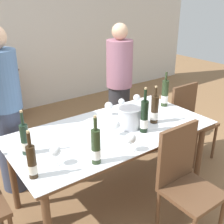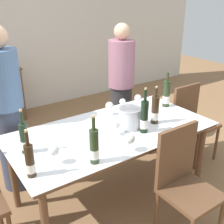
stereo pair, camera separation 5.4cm
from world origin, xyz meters
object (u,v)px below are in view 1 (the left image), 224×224
object	(u,v)px
person_host	(6,114)
chair_right_end	(190,116)
wine_glass_1	(109,106)
wine_glass_2	(137,98)
dining_table	(112,136)
chair_near_front	(184,177)
wine_bottle_0	(32,162)
wine_glass_5	(56,152)
wine_bottle_4	(96,147)
wine_bottle_1	(165,94)
wine_bottle_2	(144,117)
wine_glass_0	(122,102)
ice_bucket	(130,117)
wine_glass_3	(131,139)
wine_bottle_5	(155,110)
person_guest_left	(119,87)
wine_bottle_3	(25,140)
wine_glass_4	(115,125)

from	to	relation	value
person_host	chair_right_end	bearing A→B (deg)	-17.79
wine_glass_1	chair_right_end	distance (m)	1.13
wine_glass_2	chair_right_end	xyz separation A→B (m)	(0.69, -0.22, -0.32)
dining_table	chair_near_front	distance (m)	0.75
wine_bottle_0	wine_glass_5	distance (m)	0.20
chair_near_front	chair_right_end	bearing A→B (deg)	37.58
dining_table	wine_bottle_4	xyz separation A→B (m)	(-0.42, -0.37, 0.20)
wine_bottle_1	wine_bottle_2	distance (m)	0.71
dining_table	wine_bottle_1	world-z (taller)	wine_bottle_1
wine_bottle_4	wine_glass_0	size ratio (longest dim) A/B	3.00
chair_right_end	ice_bucket	bearing A→B (deg)	-172.71
wine_bottle_0	wine_glass_1	world-z (taller)	wine_bottle_0
wine_glass_3	chair_right_end	size ratio (longest dim) A/B	0.17
wine_bottle_5	chair_right_end	distance (m)	0.91
wine_glass_2	person_guest_left	distance (m)	0.57
wine_glass_5	chair_near_front	bearing A→B (deg)	-28.56
ice_bucket	person_host	size ratio (longest dim) A/B	0.13
wine_bottle_5	person_host	size ratio (longest dim) A/B	0.22
wine_bottle_0	wine_glass_1	xyz separation A→B (m)	(1.05, 0.57, -0.03)
chair_near_front	wine_bottle_2	bearing A→B (deg)	90.99
wine_glass_3	wine_bottle_4	bearing A→B (deg)	176.47
wine_bottle_0	wine_bottle_3	size ratio (longest dim) A/B	0.97
ice_bucket	wine_bottle_0	bearing A→B (deg)	-168.40
wine_glass_0	wine_glass_1	xyz separation A→B (m)	(-0.19, -0.03, 0.01)
dining_table	wine_bottle_5	distance (m)	0.48
wine_glass_4	dining_table	bearing A→B (deg)	69.79
person_guest_left	wine_glass_3	bearing A→B (deg)	-124.01
person_host	person_guest_left	size ratio (longest dim) A/B	1.05
wine_bottle_5	wine_glass_1	distance (m)	0.49
wine_glass_0	wine_glass_5	world-z (taller)	wine_glass_5
wine_bottle_2	wine_glass_1	bearing A→B (deg)	93.96
wine_bottle_2	wine_glass_1	distance (m)	0.51
wine_glass_4	person_host	xyz separation A→B (m)	(-0.71, 0.82, 0.00)
dining_table	wine_glass_1	size ratio (longest dim) A/B	13.42
wine_glass_2	person_host	xyz separation A→B (m)	(-1.30, 0.42, -0.00)
wine_glass_2	person_host	distance (m)	1.37
wine_bottle_4	chair_near_front	world-z (taller)	wine_bottle_4
wine_glass_3	wine_glass_4	bearing A→B (deg)	77.57
wine_bottle_2	wine_glass_0	size ratio (longest dim) A/B	3.29
wine_bottle_3	person_guest_left	world-z (taller)	person_guest_left
wine_glass_5	wine_bottle_3	bearing A→B (deg)	113.85
person_guest_left	wine_bottle_5	bearing A→B (deg)	-107.54
wine_bottle_3	person_host	distance (m)	0.66
wine_bottle_2	wine_glass_5	world-z (taller)	wine_bottle_2
person_guest_left	wine_bottle_0	bearing A→B (deg)	-145.30
wine_bottle_0	wine_glass_3	xyz separation A→B (m)	(0.77, -0.12, -0.01)
wine_bottle_0	chair_near_front	size ratio (longest dim) A/B	0.38
wine_bottle_3	person_guest_left	distance (m)	1.71
dining_table	wine_bottle_0	bearing A→B (deg)	-162.87
chair_near_front	person_guest_left	xyz separation A→B (m)	(0.51, 1.55, 0.26)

